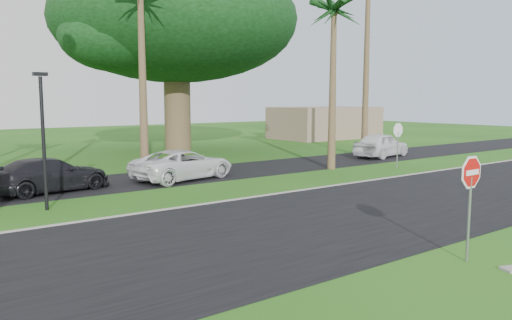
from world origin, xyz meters
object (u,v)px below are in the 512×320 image
at_px(stop_sign_near, 471,186).
at_px(car_minivan, 183,165).
at_px(stop_sign_far, 398,136).
at_px(car_dark, 50,175).
at_px(car_pickup, 381,145).

relative_size(stop_sign_near, car_minivan, 0.52).
bearing_deg(stop_sign_far, car_minivan, -17.31).
bearing_deg(car_minivan, car_dark, 73.97).
bearing_deg(car_dark, car_pickup, -100.93).
distance_m(stop_sign_near, car_dark, 15.90).
xyz_separation_m(car_dark, car_minivan, (5.86, -0.38, 0.01)).
bearing_deg(car_minivan, car_pickup, -100.24).
relative_size(car_dark, car_pickup, 1.03).
relative_size(car_minivan, car_pickup, 1.09).
distance_m(stop_sign_far, car_dark, 17.50).
bearing_deg(car_minivan, stop_sign_near, 166.39).
distance_m(stop_sign_far, car_pickup, 5.44).
bearing_deg(stop_sign_far, car_dark, -12.77).
relative_size(stop_sign_near, car_pickup, 0.56).
height_order(stop_sign_near, car_pickup, stop_sign_near).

